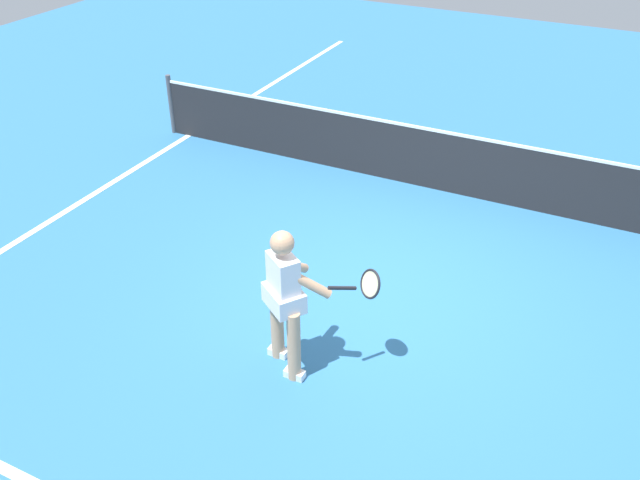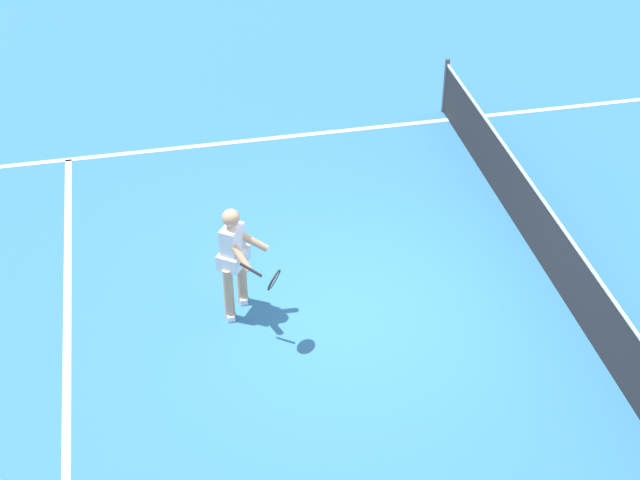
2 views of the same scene
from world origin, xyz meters
The scene contains 4 objects.
ground_plane centered at (0.00, 0.00, 0.00)m, with size 25.58×25.58×0.00m, color teal.
sideline_left_marking centered at (-4.50, 0.00, 0.00)m, with size 0.10×17.68×0.01m, color white.
court_net centered at (0.00, 2.74, 0.46)m, with size 9.68×0.08×0.99m.
tennis_player centered at (-0.31, -1.45, 0.85)m, with size 1.09×0.76×1.55m.
Camera 1 is at (2.21, -5.85, 4.67)m, focal length 38.46 mm.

